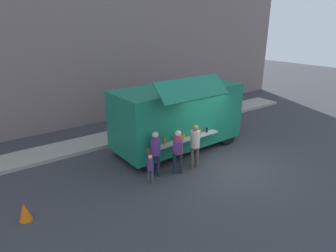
{
  "coord_description": "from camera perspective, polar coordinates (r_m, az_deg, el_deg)",
  "views": [
    {
      "loc": [
        -7.88,
        -6.94,
        5.26
      ],
      "look_at": [
        -1.26,
        2.1,
        1.3
      ],
      "focal_mm": 31.5,
      "sensor_mm": 36.0,
      "label": 1
    }
  ],
  "objects": [
    {
      "name": "ground_plane",
      "position": [
        11.75,
        11.16,
        -7.54
      ],
      "size": [
        60.0,
        60.0,
        0.0
      ],
      "primitive_type": "plane",
      "color": "#38383D"
    },
    {
      "name": "curb_strip",
      "position": [
        13.55,
        -18.8,
        -4.14
      ],
      "size": [
        28.0,
        1.6,
        0.15
      ],
      "primitive_type": "cube",
      "color": "#9E998E",
      "rests_on": "ground"
    },
    {
      "name": "building_behind",
      "position": [
        16.54,
        -21.94,
        18.78
      ],
      "size": [
        32.0,
        2.4,
        10.88
      ],
      "primitive_type": "cube",
      "color": "slate",
      "rests_on": "ground"
    },
    {
      "name": "food_truck_main",
      "position": [
        12.57,
        1.94,
        2.04
      ],
      "size": [
        5.54,
        3.16,
        3.35
      ],
      "rotation": [
        0.0,
        0.0,
        0.01
      ],
      "color": "#187756",
      "rests_on": "ground"
    },
    {
      "name": "traffic_cone_orange",
      "position": [
        9.43,
        -25.98,
        -14.67
      ],
      "size": [
        0.36,
        0.36,
        0.55
      ],
      "primitive_type": "cone",
      "color": "orange",
      "rests_on": "ground"
    },
    {
      "name": "trash_bin",
      "position": [
        16.78,
        6.58,
        2.63
      ],
      "size": [
        0.6,
        0.6,
        0.87
      ],
      "primitive_type": "cylinder",
      "color": "#2B603A",
      "rests_on": "ground"
    },
    {
      "name": "customer_front_ordering",
      "position": [
        11.04,
        5.24,
        -3.18
      ],
      "size": [
        0.36,
        0.35,
        1.72
      ],
      "rotation": [
        0.0,
        0.0,
        1.36
      ],
      "color": "#4F4940",
      "rests_on": "ground"
    },
    {
      "name": "customer_mid_with_backpack",
      "position": [
        10.54,
        1.93,
        -4.25
      ],
      "size": [
        0.5,
        0.53,
        1.68
      ],
      "rotation": [
        0.0,
        0.0,
        0.91
      ],
      "color": "#1F2434",
      "rests_on": "ground"
    },
    {
      "name": "customer_rear_waiting",
      "position": [
        10.44,
        -2.51,
        -4.66
      ],
      "size": [
        0.37,
        0.54,
        1.68
      ],
      "rotation": [
        0.0,
        0.0,
        0.36
      ],
      "color": "#1C2339",
      "rests_on": "ground"
    },
    {
      "name": "child_near_queue",
      "position": [
        10.1,
        -3.43,
        -7.82
      ],
      "size": [
        0.22,
        0.22,
        1.07
      ],
      "rotation": [
        0.0,
        0.0,
        0.62
      ],
      "color": "#484743",
      "rests_on": "ground"
    }
  ]
}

